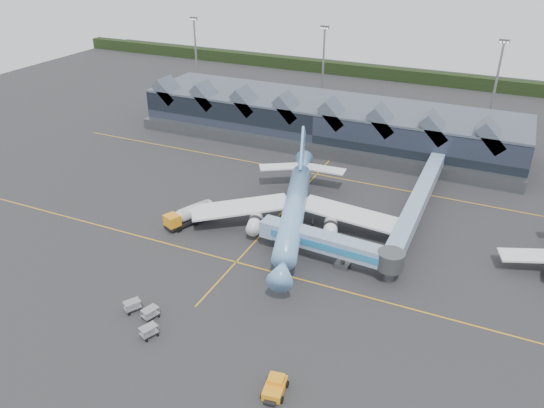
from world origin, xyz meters
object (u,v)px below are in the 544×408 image
at_px(jet_bridge, 337,247).
at_px(pushback_tug, 275,387).
at_px(main_airliner, 295,207).
at_px(fuel_truck, 190,214).

height_order(jet_bridge, pushback_tug, jet_bridge).
distance_m(jet_bridge, pushback_tug, 26.92).
bearing_deg(pushback_tug, jet_bridge, 85.33).
xyz_separation_m(jet_bridge, pushback_tug, (1.73, -26.73, -2.62)).
bearing_deg(main_airliner, jet_bridge, -54.86).
height_order(jet_bridge, fuel_truck, jet_bridge).
bearing_deg(pushback_tug, fuel_truck, 127.36).
height_order(fuel_truck, pushback_tug, fuel_truck).
xyz_separation_m(main_airliner, jet_bridge, (10.37, -8.04, -0.56)).
bearing_deg(fuel_truck, pushback_tug, -21.62).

